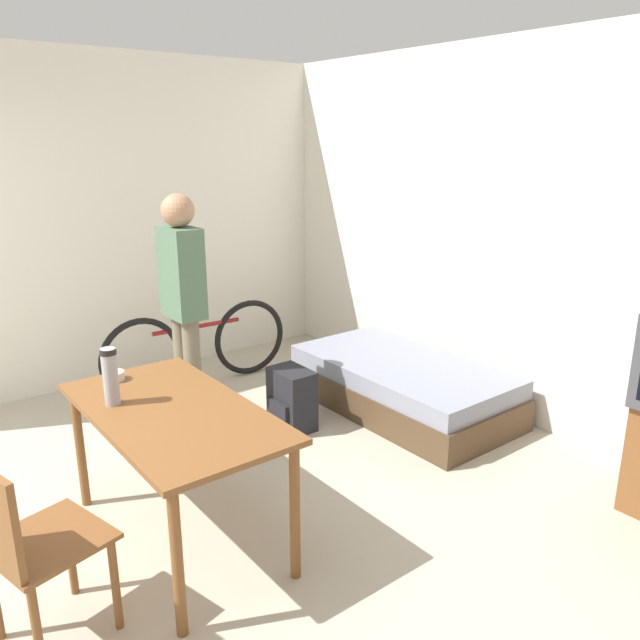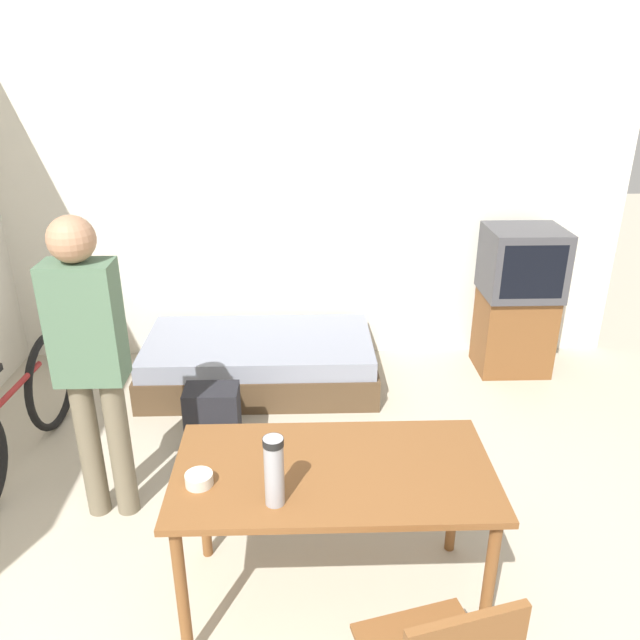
# 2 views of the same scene
# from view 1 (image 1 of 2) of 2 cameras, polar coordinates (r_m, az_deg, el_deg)

# --- Properties ---
(wall_back) EXTENTS (5.37, 0.06, 2.70)m
(wall_back) POSITION_cam_1_polar(r_m,az_deg,el_deg) (4.87, 14.50, 7.84)
(wall_back) COLOR silver
(wall_back) RESTS_ON ground_plane
(wall_left) EXTENTS (0.06, 4.71, 2.70)m
(wall_left) POSITION_cam_1_polar(r_m,az_deg,el_deg) (5.55, -17.40, 8.61)
(wall_left) COLOR silver
(wall_left) RESTS_ON ground_plane
(daybed) EXTENTS (1.74, 0.92, 0.38)m
(daybed) POSITION_cam_1_polar(r_m,az_deg,el_deg) (4.88, 7.49, -5.94)
(daybed) COLOR #4C3823
(daybed) RESTS_ON ground_plane
(dining_table) EXTENTS (1.36, 0.71, 0.74)m
(dining_table) POSITION_cam_1_polar(r_m,az_deg,el_deg) (3.24, -13.22, -9.32)
(dining_table) COLOR brown
(dining_table) RESTS_ON ground_plane
(wooden_chair) EXTENTS (0.52, 0.52, 0.88)m
(wooden_chair) POSITION_cam_1_polar(r_m,az_deg,el_deg) (2.85, -25.33, -17.82)
(wooden_chair) COLOR brown
(wooden_chair) RESTS_ON ground_plane
(bicycle) EXTENTS (0.15, 1.65, 0.76)m
(bicycle) POSITION_cam_1_polar(r_m,az_deg,el_deg) (5.32, -11.12, -2.37)
(bicycle) COLOR black
(bicycle) RESTS_ON ground_plane
(person_standing) EXTENTS (0.34, 0.22, 1.68)m
(person_standing) POSITION_cam_1_polar(r_m,az_deg,el_deg) (4.41, -12.41, 2.18)
(person_standing) COLOR #6B604C
(person_standing) RESTS_ON ground_plane
(thermos_flask) EXTENTS (0.08, 0.08, 0.30)m
(thermos_flask) POSITION_cam_1_polar(r_m,az_deg,el_deg) (3.28, -18.63, -4.72)
(thermos_flask) COLOR #99999E
(thermos_flask) RESTS_ON dining_table
(mate_bowl) EXTENTS (0.11, 0.11, 0.05)m
(mate_bowl) POSITION_cam_1_polar(r_m,az_deg,el_deg) (3.65, -18.32, -4.88)
(mate_bowl) COLOR beige
(mate_bowl) RESTS_ON dining_table
(backpack) EXTENTS (0.34, 0.25, 0.45)m
(backpack) POSITION_cam_1_polar(r_m,az_deg,el_deg) (4.52, -2.61, -7.26)
(backpack) COLOR black
(backpack) RESTS_ON ground_plane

